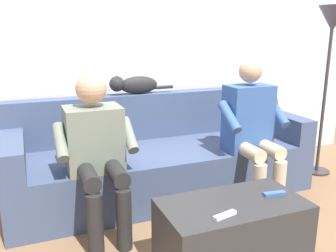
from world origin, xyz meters
TOP-DOWN VIEW (x-y plane):
  - ground_plane at (0.00, 0.60)m, footprint 8.00×8.00m
  - back_wall at (0.00, -0.63)m, footprint 4.92×0.06m
  - couch at (0.00, -0.13)m, footprint 2.47×0.86m
  - coffee_table at (0.00, 1.03)m, footprint 0.82×0.44m
  - person_left_seated at (-0.61, 0.29)m, footprint 0.51×0.48m
  - person_right_seated at (0.61, 0.28)m, footprint 0.53×0.60m
  - cat_on_backrest at (0.14, -0.43)m, footprint 0.58×0.13m
  - remote_white at (0.13, 1.16)m, footprint 0.14×0.06m
  - remote_blue at (-0.27, 1.04)m, footprint 0.14×0.05m
  - floor_lamp at (-1.58, 0.05)m, footprint 0.26×0.26m

SIDE VIEW (x-z plane):
  - ground_plane at x=0.00m, z-range 0.00..0.00m
  - coffee_table at x=0.00m, z-range 0.00..0.42m
  - couch at x=0.00m, z-range -0.13..0.68m
  - remote_white at x=0.13m, z-range 0.42..0.44m
  - remote_blue at x=-0.27m, z-range 0.42..0.44m
  - person_right_seated at x=0.61m, z-range 0.06..1.14m
  - person_left_seated at x=-0.61m, z-range 0.06..1.19m
  - cat_on_backrest at x=0.14m, z-range 0.81..0.97m
  - floor_lamp at x=-1.58m, z-range 0.53..2.09m
  - back_wall at x=0.00m, z-range 0.00..2.71m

